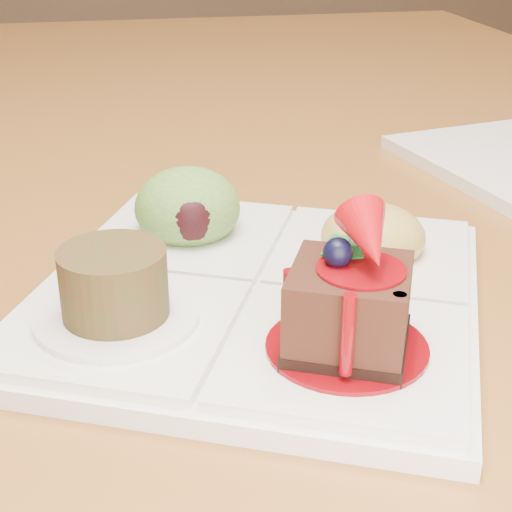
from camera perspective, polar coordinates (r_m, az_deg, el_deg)
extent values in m
cube|color=brown|center=(0.76, 5.44, 5.53)|extent=(1.00, 1.80, 0.04)
cylinder|color=brown|center=(1.77, 11.16, 4.04)|extent=(0.06, 0.06, 0.71)
cube|color=silver|center=(0.48, 0.00, -3.10)|extent=(0.35, 0.35, 0.01)
cube|color=silver|center=(0.42, 6.59, -7.08)|extent=(0.16, 0.16, 0.01)
cube|color=silver|center=(0.45, -10.04, -4.94)|extent=(0.16, 0.16, 0.01)
cube|color=silver|center=(0.55, -4.92, 1.57)|extent=(0.16, 0.16, 0.01)
cube|color=silver|center=(0.53, 8.42, 0.25)|extent=(0.16, 0.16, 0.01)
cylinder|color=#6C0409|center=(0.41, 6.62, -6.58)|extent=(0.09, 0.09, 0.00)
cube|color=black|center=(0.41, 6.64, -6.25)|extent=(0.08, 0.08, 0.01)
cube|color=#38180F|center=(0.40, 6.80, -3.40)|extent=(0.08, 0.08, 0.04)
cylinder|color=#6C0409|center=(0.39, 6.95, -0.82)|extent=(0.04, 0.04, 0.00)
sphere|color=black|center=(0.39, 5.97, 0.27)|extent=(0.02, 0.02, 0.02)
cone|color=#9F0A0F|center=(0.38, 8.24, 1.23)|extent=(0.03, 0.04, 0.04)
cube|color=#134D1B|center=(0.40, 6.89, 0.66)|extent=(0.01, 0.02, 0.01)
cube|color=#134D1B|center=(0.40, 5.83, 0.70)|extent=(0.02, 0.02, 0.01)
cylinder|color=#6C0409|center=(0.37, 6.67, -5.73)|extent=(0.01, 0.01, 0.04)
cylinder|color=#6C0409|center=(0.38, 10.20, -5.31)|extent=(0.01, 0.01, 0.04)
cylinder|color=#6C0409|center=(0.40, 2.41, -3.40)|extent=(0.01, 0.01, 0.04)
cylinder|color=silver|center=(0.44, -10.09, -4.38)|extent=(0.09, 0.09, 0.00)
cylinder|color=#4D2516|center=(0.43, -10.30, -1.93)|extent=(0.06, 0.06, 0.04)
cylinder|color=#49250F|center=(0.43, -10.44, -0.34)|extent=(0.05, 0.05, 0.00)
ellipsoid|color=olive|center=(0.54, -5.00, 3.55)|extent=(0.07, 0.07, 0.05)
ellipsoid|color=black|center=(0.52, -4.70, 2.65)|extent=(0.04, 0.03, 0.03)
ellipsoid|color=#B79942|center=(0.52, 8.50, 1.41)|extent=(0.07, 0.07, 0.04)
cube|color=#D3430F|center=(0.53, 9.56, 1.98)|extent=(0.02, 0.02, 0.02)
cube|color=#437719|center=(0.54, 8.34, 2.47)|extent=(0.02, 0.02, 0.02)
cube|color=#D3430F|center=(0.53, 7.14, 1.99)|extent=(0.02, 0.02, 0.01)
cube|color=#437719|center=(0.51, 6.89, 1.28)|extent=(0.02, 0.02, 0.01)
cube|color=#D3430F|center=(0.51, 8.74, 1.21)|extent=(0.02, 0.02, 0.02)
cube|color=#437719|center=(0.52, 9.92, 1.33)|extent=(0.02, 0.02, 0.02)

